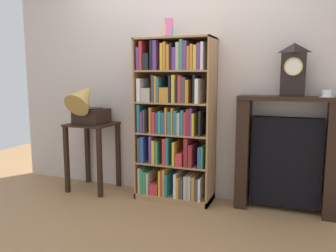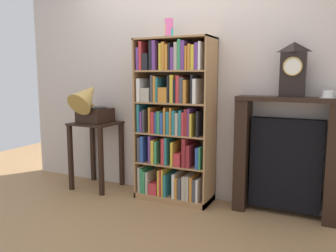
# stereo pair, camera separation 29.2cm
# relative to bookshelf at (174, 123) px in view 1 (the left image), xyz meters

# --- Properties ---
(ground_plane) EXTENTS (7.33, 6.40, 0.02)m
(ground_plane) POSITION_rel_bookshelf_xyz_m (0.01, -0.07, -0.83)
(ground_plane) COLOR #997047
(wall_back) EXTENTS (4.33, 0.08, 2.60)m
(wall_back) POSITION_rel_bookshelf_xyz_m (0.07, 0.23, 0.48)
(wall_back) COLOR beige
(wall_back) RESTS_ON ground
(bookshelf) EXTENTS (0.80, 0.36, 1.68)m
(bookshelf) POSITION_rel_bookshelf_xyz_m (0.00, 0.00, 0.00)
(bookshelf) COLOR #A87A4C
(bookshelf) RESTS_ON ground
(cup_stack) EXTENTS (0.09, 0.09, 0.19)m
(cup_stack) POSITION_rel_bookshelf_xyz_m (-0.05, -0.00, 0.96)
(cup_stack) COLOR #28B2B7
(cup_stack) RESTS_ON bookshelf
(side_table_left) EXTENTS (0.49, 0.46, 0.77)m
(side_table_left) POSITION_rel_bookshelf_xyz_m (-0.97, -0.04, -0.27)
(side_table_left) COLOR black
(side_table_left) RESTS_ON ground
(gramophone) EXTENTS (0.31, 0.53, 0.53)m
(gramophone) POSITION_rel_bookshelf_xyz_m (-0.97, -0.12, 0.18)
(gramophone) COLOR black
(gramophone) RESTS_ON side_table_left
(fireplace_mantel) EXTENTS (0.92, 0.25, 1.12)m
(fireplace_mantel) POSITION_rel_bookshelf_xyz_m (1.12, 0.09, -0.27)
(fireplace_mantel) COLOR black
(fireplace_mantel) RESTS_ON ground
(mantel_clock) EXTENTS (0.22, 0.12, 0.48)m
(mantel_clock) POSITION_rel_bookshelf_xyz_m (1.14, 0.06, 0.54)
(mantel_clock) COLOR black
(mantel_clock) RESTS_ON fireplace_mantel
(teacup_with_saucer) EXTENTS (0.13, 0.13, 0.07)m
(teacup_with_saucer) POSITION_rel_bookshelf_xyz_m (1.44, 0.07, 0.33)
(teacup_with_saucer) COLOR white
(teacup_with_saucer) RESTS_ON fireplace_mantel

